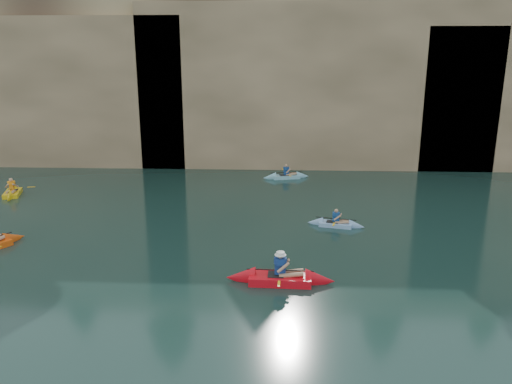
{
  "coord_description": "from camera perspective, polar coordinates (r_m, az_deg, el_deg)",
  "views": [
    {
      "loc": [
        -0.48,
        -12.22,
        7.62
      ],
      "look_at": [
        -1.27,
        4.63,
        3.0
      ],
      "focal_mm": 35.0,
      "sensor_mm": 36.0,
      "label": 1
    }
  ],
  "objects": [
    {
      "name": "kayaker_ltblue_mid",
      "position": [
        32.11,
        3.46,
        1.81
      ],
      "size": [
        3.1,
        2.23,
        1.15
      ],
      "rotation": [
        0.0,
        0.0,
        0.24
      ],
      "color": "#7FC1D5",
      "rests_on": "ground"
    },
    {
      "name": "cliff_slab_center",
      "position": [
        34.96,
        6.89,
        12.05
      ],
      "size": [
        24.0,
        2.4,
        11.4
      ],
      "primitive_type": "cube",
      "color": "tan",
      "rests_on": "ground"
    },
    {
      "name": "main_kayaker",
      "position": [
        17.55,
        2.77,
        -9.76
      ],
      "size": [
        3.81,
        2.55,
        1.41
      ],
      "rotation": [
        0.0,
        0.0,
        -0.04
      ],
      "color": "red",
      "rests_on": "ground"
    },
    {
      "name": "cliff",
      "position": [
        42.26,
        3.41,
        13.09
      ],
      "size": [
        70.0,
        16.0,
        12.0
      ],
      "primitive_type": "cube",
      "color": "tan",
      "rests_on": "ground"
    },
    {
      "name": "kayaker_ltblue_near",
      "position": [
        23.37,
        9.1,
        -3.58
      ],
      "size": [
        2.71,
        2.05,
        1.04
      ],
      "rotation": [
        0.0,
        0.0,
        -0.23
      ],
      "color": "#87B1E3",
      "rests_on": "ground"
    },
    {
      "name": "cliff_slab_west",
      "position": [
        39.99,
        -27.02,
        10.33
      ],
      "size": [
        26.0,
        2.4,
        10.56
      ],
      "primitive_type": "cube",
      "color": "tan",
      "rests_on": "ground"
    },
    {
      "name": "sea_cave_center",
      "position": [
        34.88,
        -3.17,
        5.35
      ],
      "size": [
        3.5,
        1.0,
        3.2
      ],
      "primitive_type": "cube",
      "color": "black",
      "rests_on": "ground"
    },
    {
      "name": "sea_cave_west",
      "position": [
        38.81,
        -24.32,
        5.63
      ],
      "size": [
        4.5,
        1.0,
        4.0
      ],
      "primitive_type": "cube",
      "color": "black",
      "rests_on": "ground"
    },
    {
      "name": "kayaker_yellow",
      "position": [
        31.34,
        -26.06,
        -0.06
      ],
      "size": [
        2.34,
        3.11,
        1.24
      ],
      "rotation": [
        0.0,
        0.0,
        -1.25
      ],
      "color": "yellow",
      "rests_on": "ground"
    },
    {
      "name": "ground",
      "position": [
        14.41,
        4.37,
        -16.66
      ],
      "size": [
        160.0,
        160.0,
        0.0
      ],
      "primitive_type": "plane",
      "color": "black",
      "rests_on": "ground"
    },
    {
      "name": "sea_cave_east",
      "position": [
        36.15,
        19.61,
        5.88
      ],
      "size": [
        5.0,
        1.0,
        4.5
      ],
      "primitive_type": "cube",
      "color": "black",
      "rests_on": "ground"
    }
  ]
}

